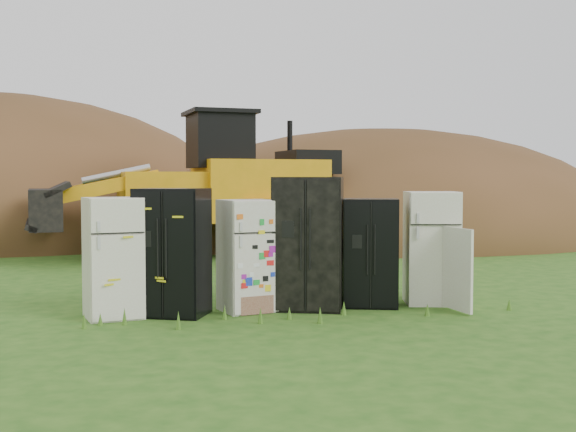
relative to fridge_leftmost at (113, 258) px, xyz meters
name	(u,v)px	position (x,y,z in m)	size (l,w,h in m)	color
ground	(285,309)	(2.46, 0.04, -0.84)	(120.00, 120.00, 0.00)	#265416
fridge_leftmost	(113,258)	(0.00, 0.00, 0.00)	(0.74, 0.71, 1.67)	white
fridge_black_side	(173,252)	(0.82, 0.00, 0.06)	(0.94, 0.74, 1.79)	black
fridge_sticker	(247,255)	(1.90, 0.07, -0.02)	(0.72, 0.67, 1.63)	silver
fridge_dark_mid	(308,243)	(2.82, 0.04, 0.14)	(1.00, 0.82, 1.96)	black
fridge_black_right	(371,252)	(3.79, 0.04, -0.02)	(0.81, 0.68, 1.63)	black
fridge_open_door	(431,248)	(4.79, 0.04, 0.03)	(0.79, 0.72, 1.73)	white
wheel_loader	(184,184)	(1.65, 7.43, 0.96)	(7.43, 3.01, 3.60)	orange
dirt_mound_right	(384,238)	(8.53, 11.90, -0.84)	(16.53, 12.12, 7.08)	#473017
dirt_mound_back	(202,228)	(3.27, 17.88, -0.84)	(17.38, 11.58, 5.59)	#473017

